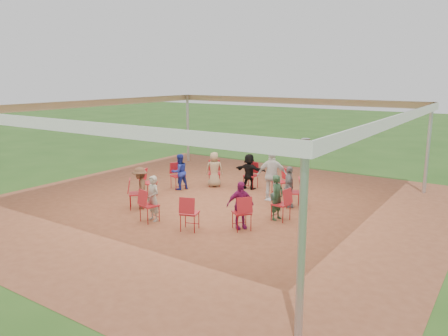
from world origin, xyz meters
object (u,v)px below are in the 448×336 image
Objects in this scene: person_seated_0 at (277,197)px; person_seated_5 at (140,188)px; chair_1 at (293,193)px; chair_7 at (136,194)px; chair_10 at (242,213)px; cable_coil at (238,197)px; chair_6 at (149,183)px; person_seated_2 at (249,171)px; standing_person at (272,176)px; chair_9 at (190,213)px; person_seated_6 at (153,198)px; person_seated_7 at (240,205)px; chair_2 at (280,182)px; person_seated_4 at (179,172)px; person_seated_1 at (289,187)px; person_seated_3 at (214,169)px; chair_3 at (251,176)px; chair_4 at (214,173)px; chair_5 at (178,176)px; chair_8 at (149,205)px; chair_0 at (281,204)px; laptop at (272,198)px.

person_seated_5 is (-3.78, -1.32, 0.00)m from person_seated_0.
chair_1 is 1.00× the size of chair_7.
chair_10 reaches higher than cable_coil.
chair_6 is 1.00× the size of chair_7.
person_seated_2 is 0.78× the size of standing_person.
chair_9 is at bearing -79.24° from cable_coil.
chair_6 is at bearing 149.64° from person_seated_6.
person_seated_2 is 4.01m from person_seated_7.
chair_2 is 0.73× the size of person_seated_4.
person_seated_6 reaches higher than chair_10.
standing_person is at bearing 92.14° from person_seated_5.
chair_9 is 0.73× the size of person_seated_7.
standing_person reaches higher than person_seated_1.
standing_person is (2.88, 2.97, 0.35)m from chair_7.
person_seated_0 is 1.00× the size of person_seated_3.
chair_3 is 1.31m from chair_4.
chair_5 and chair_8 have the same top height.
person_seated_4 is 1.00× the size of person_seated_5.
chair_0 is 2.51m from chair_2.
chair_0 is 2.51m from chair_9.
laptop is (1.26, 2.00, 0.13)m from chair_9.
chair_3 and chair_10 have the same top height.
person_seated_3 is (1.00, 2.24, 0.17)m from chair_6.
chair_1 is 2.45m from person_seated_7.
chair_1 is 1.31m from chair_2.
chair_4 is 3.42m from person_seated_1.
person_seated_3 is 0.78× the size of standing_person.
chair_10 is 3.42m from person_seated_5.
person_seated_7 is (1.85, -3.68, 0.17)m from chair_3.
chair_4 is 3.97m from laptop.
chair_9 is (3.04, -1.75, 0.00)m from chair_6.
chair_1 and chair_3 have the same top height.
person_seated_5 is 3.03× the size of cable_coil.
chair_0 is at bearing 47.77° from person_seated_6.
chair_3 is 0.73× the size of person_seated_5.
chair_1 is 0.73× the size of person_seated_4.
person_seated_1 reaches higher than chair_10.
chair_3 is 1.00× the size of chair_7.
chair_8 is 3.42m from person_seated_0.
standing_person is 1.77m from laptop.
person_seated_0 is at bearing 90.00° from chair_0.
person_seated_2 is 3.03× the size of cable_coil.
chair_9 is (0.88, -4.51, 0.00)m from chair_3.
chair_5 is at bearing -18.79° from standing_person.
chair_5 is (-4.22, -0.21, 0.00)m from chair_1.
chair_1 and chair_6 have the same top height.
chair_4 is at bearing -38.92° from standing_person.
person_seated_2 reaches higher than chair_8.
chair_1 is 4.22m from chair_5.
person_seated_4 reaches higher than chair_8.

